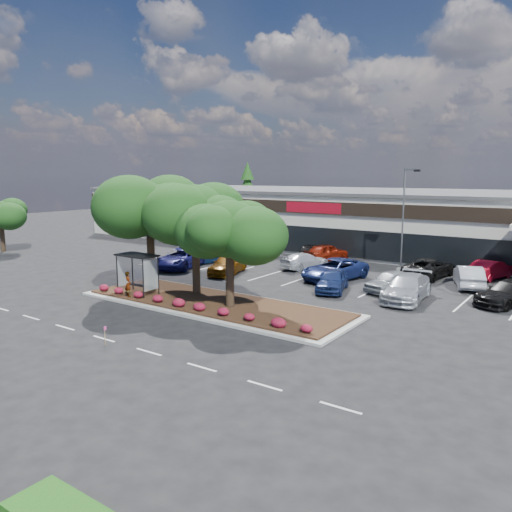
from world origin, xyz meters
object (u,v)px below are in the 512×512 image
Objects in this scene: light_pole at (404,228)px; survey_stake at (105,333)px; car_0 at (209,256)px; car_1 at (181,258)px.

light_pole is 26.21m from survey_stake.
light_pole is 17.26m from car_0.
car_0 is at bearing -161.02° from light_pole.
car_0 reaches higher than survey_stake.
survey_stake is 0.16× the size of car_1.
survey_stake is at bearing -102.32° from light_pole.
light_pole is 18.82m from car_1.
car_1 reaches higher than car_0.
car_0 is 0.77× the size of car_1.
car_1 is (-0.31, -3.29, 0.17)m from car_0.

